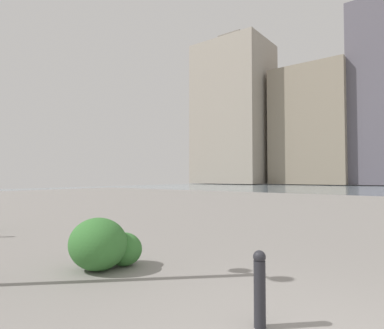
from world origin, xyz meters
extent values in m
cube|color=#5B5660|center=(8.04, -67.58, 16.93)|extent=(10.89, 11.90, 33.86)
cube|color=gray|center=(20.74, -65.54, 11.85)|extent=(14.93, 11.30, 23.71)
cube|color=#9E9384|center=(37.13, -61.50, 15.79)|extent=(15.93, 12.81, 31.59)
cube|color=#6E675C|center=(37.13, -61.50, 32.79)|extent=(5.74, 4.61, 2.40)
cylinder|color=#232328|center=(1.00, -0.46, 0.33)|extent=(0.12, 0.12, 0.67)
sphere|color=#232328|center=(1.00, -0.46, 0.71)|extent=(0.13, 0.13, 0.13)
ellipsoid|color=#387533|center=(3.98, -0.68, 0.42)|extent=(1.00, 0.90, 0.85)
ellipsoid|color=#387533|center=(3.86, -1.11, 0.28)|extent=(0.66, 0.59, 0.56)
camera|label=1|loc=(-0.49, 2.59, 1.52)|focal=30.32mm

